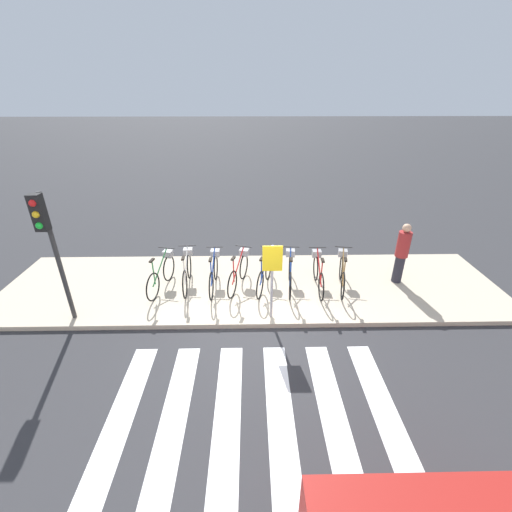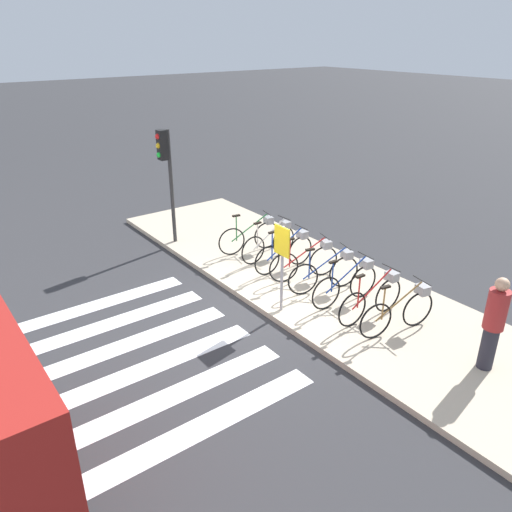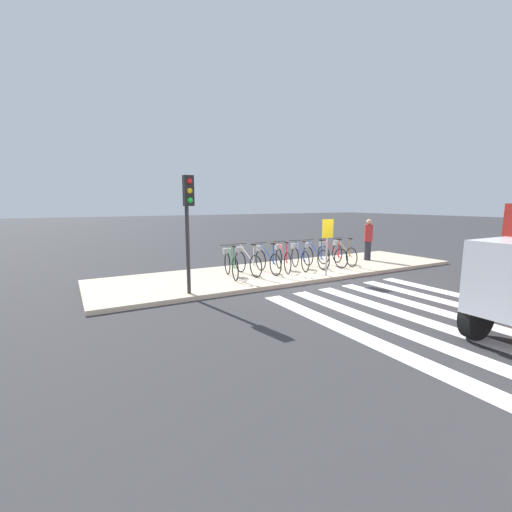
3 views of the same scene
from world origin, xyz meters
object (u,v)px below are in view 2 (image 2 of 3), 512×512
Objects in this scene: parked_bicycle_1 at (271,241)px; parked_bicycle_7 at (401,310)px; parked_bicycle_3 at (307,260)px; parked_bicycle_2 at (287,251)px; parked_bicycle_6 at (374,297)px; traffic_light at (166,163)px; parked_bicycle_5 at (348,282)px; parked_bicycle_4 at (327,271)px; parked_bicycle_0 at (253,234)px; pedestrian at (494,322)px; sign_post at (282,254)px.

parked_bicycle_1 is 4.15m from parked_bicycle_7.
parked_bicycle_7 is (2.75, -0.11, 0.00)m from parked_bicycle_3.
parked_bicycle_2 is 1.00× the size of parked_bicycle_6.
parked_bicycle_1 is 3.38m from traffic_light.
parked_bicycle_1 is at bearing 177.39° from parked_bicycle_5.
parked_bicycle_2 is (0.72, -0.09, 0.00)m from parked_bicycle_1.
parked_bicycle_0 is at bearing -179.54° from parked_bicycle_4.
pedestrian is 0.56× the size of traffic_light.
parked_bicycle_0 is 0.99× the size of parked_bicycle_5.
parked_bicycle_2 is 2.17m from sign_post.
parked_bicycle_5 is (2.04, -0.03, 0.00)m from parked_bicycle_2.
sign_post reaches higher than parked_bicycle_0.
parked_bicycle_0 is 2.04m from parked_bicycle_3.
pedestrian is at bearing 4.02° from parked_bicycle_5.
parked_bicycle_0 is 1.37m from parked_bicycle_2.
sign_post is at bearing -61.43° from parked_bicycle_3.
parked_bicycle_4 is at bearing 178.20° from parked_bicycle_7.
parked_bicycle_3 is at bearing 176.50° from parked_bicycle_6.
parked_bicycle_3 is 2.75m from parked_bicycle_7.
traffic_light reaches higher than parked_bicycle_4.
parked_bicycle_7 is at bearing -171.46° from pedestrian.
parked_bicycle_0 is 1.02× the size of parked_bicycle_3.
parked_bicycle_3 is at bearing 176.50° from parked_bicycle_4.
parked_bicycle_7 is (2.05, -0.06, 0.00)m from parked_bicycle_4.
parked_bicycle_5 is (0.66, -0.03, 0.00)m from parked_bicycle_4.
parked_bicycle_7 is at bearing -1.80° from parked_bicycle_4.
parked_bicycle_1 and parked_bicycle_7 have the same top height.
parked_bicycle_0 is 0.99× the size of parked_bicycle_2.
traffic_light is 1.65× the size of sign_post.
parked_bicycle_2 and parked_bicycle_3 have the same top height.
parked_bicycle_1 is 2.10m from parked_bicycle_4.
pedestrian is at bearing 0.85° from parked_bicycle_1.
parked_bicycle_3 is 4.39m from pedestrian.
parked_bicycle_7 is at bearing -0.51° from parked_bicycle_0.
parked_bicycle_4 is 0.98× the size of parked_bicycle_7.
parked_bicycle_3 is 0.70m from parked_bicycle_4.
pedestrian reaches higher than parked_bicycle_4.
parked_bicycle_4 is at bearing 17.61° from traffic_light.
pedestrian reaches higher than parked_bicycle_5.
parked_bicycle_3 and parked_bicycle_4 have the same top height.
parked_bicycle_4 and parked_bicycle_5 have the same top height.
parked_bicycle_2 is (1.37, 0.02, 0.00)m from parked_bicycle_0.
parked_bicycle_0 is 0.93× the size of sign_post.
parked_bicycle_0 is 1.02× the size of parked_bicycle_4.
pedestrian is at bearing 1.78° from parked_bicycle_3.
sign_post is at bearing -86.62° from parked_bicycle_4.
pedestrian is (2.27, 0.26, 0.44)m from parked_bicycle_6.
sign_post is at bearing -34.21° from parked_bicycle_1.
parked_bicycle_0 and parked_bicycle_3 have the same top height.
traffic_light is (-6.61, -1.38, 1.74)m from parked_bicycle_7.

